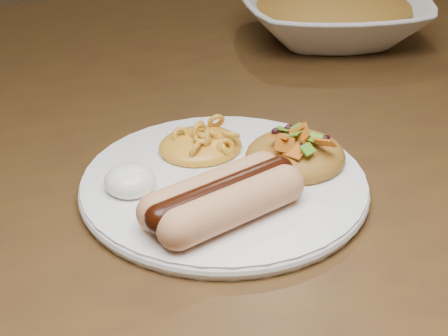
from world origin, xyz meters
name	(u,v)px	position (x,y,z in m)	size (l,w,h in m)	color
table	(87,204)	(0.00, 0.00, 0.66)	(1.60, 0.90, 0.75)	#473012
plate	(224,185)	(0.08, -0.17, 0.76)	(0.24, 0.24, 0.01)	white
hotdog	(223,197)	(0.06, -0.22, 0.78)	(0.12, 0.08, 0.03)	#E9AB6D
mac_and_cheese	(200,135)	(0.08, -0.12, 0.78)	(0.08, 0.07, 0.03)	#D5883F
sour_cream	(130,176)	(0.00, -0.16, 0.78)	(0.04, 0.04, 0.03)	white
taco_salad	(296,147)	(0.15, -0.18, 0.78)	(0.09, 0.08, 0.04)	red
serving_bowl	(333,16)	(0.38, 0.11, 0.78)	(0.24, 0.24, 0.06)	silver
bowl_filling	(334,1)	(0.38, 0.11, 0.80)	(0.21, 0.21, 0.05)	red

